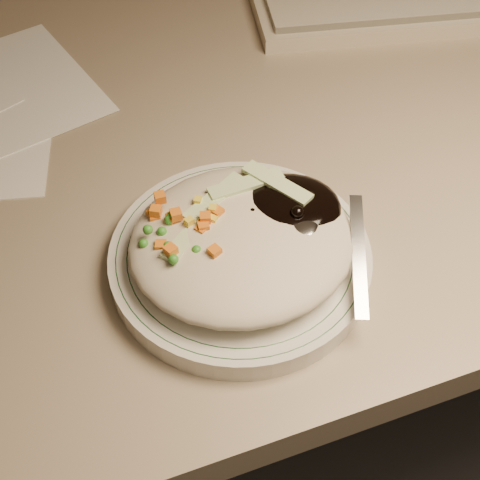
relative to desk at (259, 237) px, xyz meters
name	(u,v)px	position (x,y,z in m)	size (l,w,h in m)	color
desk	(259,237)	(0.00, 0.00, 0.00)	(1.40, 0.70, 0.74)	gray
plate	(240,259)	(-0.10, -0.19, 0.21)	(0.23, 0.23, 0.02)	silver
plate_rim	(240,252)	(-0.10, -0.19, 0.22)	(0.22, 0.22, 0.00)	#144723
meal	(245,235)	(-0.09, -0.19, 0.24)	(0.21, 0.19, 0.05)	#C1B59C
keyboard	(411,1)	(0.26, 0.14, 0.21)	(0.43, 0.22, 0.03)	beige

